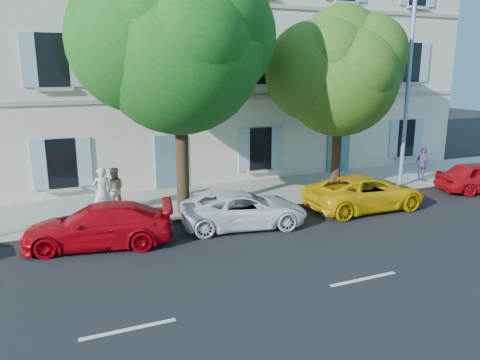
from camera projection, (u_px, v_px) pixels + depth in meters
name	position (u px, v px, depth m)	size (l,w,h in m)	color
ground	(288.00, 231.00, 15.62)	(90.00, 90.00, 0.00)	black
sidewalk	(236.00, 196.00, 19.58)	(36.00, 4.50, 0.15)	#A09E96
kerb	(258.00, 210.00, 17.64)	(36.00, 0.16, 0.16)	#9E998E
building	(191.00, 54.00, 23.33)	(28.00, 7.00, 12.00)	beige
car_red_coupe	(99.00, 225.00, 14.19)	(1.82, 4.48, 1.30)	#B5050F
car_white_coupe	(244.00, 209.00, 15.96)	(2.00, 4.33, 1.20)	white
car_yellow_supercar	(365.00, 192.00, 17.92)	(2.19, 4.75, 1.32)	#EDB40A
tree_left	(179.00, 50.00, 15.86)	(5.75, 5.75, 8.91)	#3A2819
tree_right	(340.00, 78.00, 19.28)	(4.80, 4.80, 7.39)	#3A2819
street_lamp	(412.00, 73.00, 19.63)	(0.33, 1.87, 8.75)	#7293BF
pedestrian_a	(102.00, 192.00, 16.48)	(0.65, 0.43, 1.78)	silver
pedestrian_b	(114.00, 189.00, 17.24)	(0.79, 0.61, 1.62)	tan
pedestrian_c	(423.00, 164.00, 21.77)	(0.92, 0.38, 1.57)	#615195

